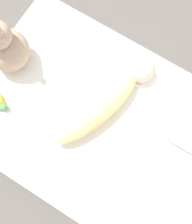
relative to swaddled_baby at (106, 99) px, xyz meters
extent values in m
plane|color=#514C47|center=(0.00, -0.09, -0.29)|extent=(12.00, 12.00, 0.00)
cube|color=white|center=(0.00, -0.09, -0.18)|extent=(1.20, 0.86, 0.23)
cube|color=white|center=(0.06, 0.22, -0.05)|extent=(0.18, 0.16, 0.02)
ellipsoid|color=#EFDB7F|center=(-0.02, -0.06, 0.00)|extent=(0.28, 0.50, 0.12)
sphere|color=beige|center=(0.06, 0.21, 0.00)|extent=(0.13, 0.13, 0.13)
sphere|color=tan|center=(-0.50, -0.04, 0.04)|extent=(0.20, 0.20, 0.20)
sphere|color=#4C934C|center=(-0.39, -0.27, -0.04)|extent=(0.04, 0.04, 0.04)
camera|label=1|loc=(0.12, -0.29, 1.14)|focal=42.00mm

